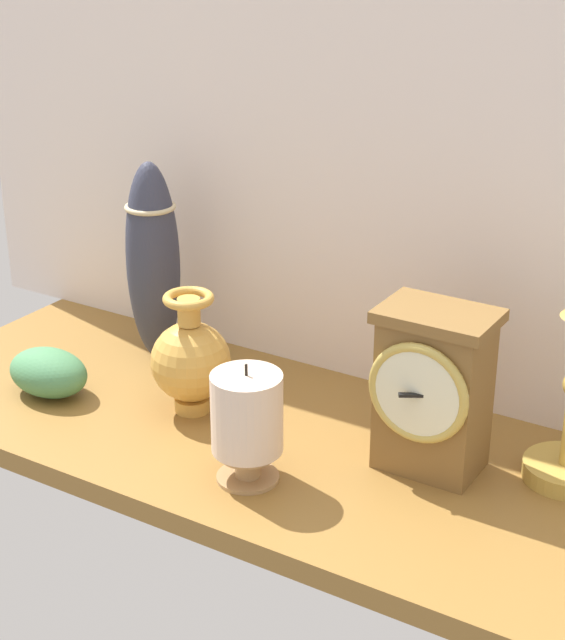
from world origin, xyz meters
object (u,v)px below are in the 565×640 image
(pillar_candle_front, at_px, (245,420))
(tall_ceramic_vase, at_px, (153,261))
(mantel_clock, at_px, (432,390))
(brass_vase_bulbous, at_px, (189,360))

(pillar_candle_front, bearing_deg, tall_ceramic_vase, 144.37)
(pillar_candle_front, bearing_deg, mantel_clock, 38.13)
(mantel_clock, distance_m, tall_ceramic_vase, 0.41)
(brass_vase_bulbous, height_order, pillar_candle_front, brass_vase_bulbous)
(brass_vase_bulbous, height_order, tall_ceramic_vase, tall_ceramic_vase)
(mantel_clock, relative_size, pillar_candle_front, 1.35)
(brass_vase_bulbous, relative_size, tall_ceramic_vase, 0.56)
(mantel_clock, height_order, tall_ceramic_vase, tall_ceramic_vase)
(pillar_candle_front, bearing_deg, brass_vase_bulbous, 147.09)
(mantel_clock, height_order, brass_vase_bulbous, mantel_clock)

